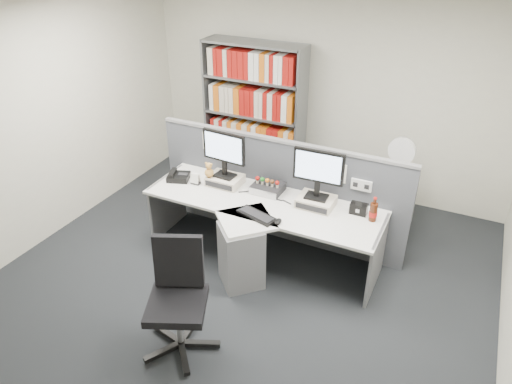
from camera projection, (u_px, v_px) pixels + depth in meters
The scene contains 21 objects.
ground at pixel (228, 299), 4.82m from camera, with size 5.50×5.50×0.00m, color #25282C.
room_shell at pixel (222, 136), 3.93m from camera, with size 5.04×5.54×2.72m.
partition at pixel (279, 189), 5.47m from camera, with size 3.00×0.08×1.27m.
desk at pixel (254, 232), 5.05m from camera, with size 2.60×1.20×0.72m.
monitor_riser_left at pixel (225, 180), 5.41m from camera, with size 0.38×0.31×0.10m.
monitor_riser_right at pixel (316, 202), 4.99m from camera, with size 0.38×0.31×0.10m.
monitor_left at pixel (224, 151), 5.22m from camera, with size 0.53×0.19×0.54m.
monitor_right at pixel (318, 170), 4.81m from camera, with size 0.53×0.18×0.54m.
desktop_pc at pixel (268, 188), 5.26m from camera, with size 0.33×0.29×0.09m.
figurines at pixel (267, 181), 5.20m from camera, with size 0.29×0.05×0.09m.
keyboard at pixel (257, 215), 4.82m from camera, with size 0.46×0.27×0.03m.
mouse at pixel (278, 221), 4.71m from camera, with size 0.07×0.11×0.04m, color black.
desk_phone at pixel (178, 176), 5.51m from camera, with size 0.30×0.29×0.10m.
desk_calendar at pixel (195, 180), 5.41m from camera, with size 0.11×0.08×0.13m.
plush_toy at pixel (209, 171), 5.33m from camera, with size 0.10×0.10×0.18m.
speaker at pixel (359, 209), 4.85m from camera, with size 0.18×0.10×0.12m, color black.
cola_bottle at pixel (373, 212), 4.72m from camera, with size 0.08×0.08×0.26m.
shelving_unit at pixel (254, 117), 6.58m from camera, with size 1.41×0.40×2.00m.
filing_cabinet at pixel (393, 205), 5.74m from camera, with size 0.45×0.61×0.70m.
desk_fan at pixel (402, 154), 5.40m from camera, with size 0.32×0.19×0.53m.
office_chair at pixel (178, 294), 4.07m from camera, with size 0.68×0.68×1.03m.
Camera 1 is at (1.85, -3.15, 3.34)m, focal length 33.18 mm.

